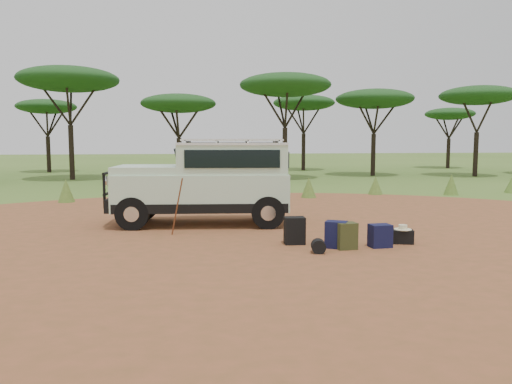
{
  "coord_description": "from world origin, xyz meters",
  "views": [
    {
      "loc": [
        -1.86,
        -10.34,
        2.25
      ],
      "look_at": [
        -0.11,
        1.4,
        1.0
      ],
      "focal_mm": 35.0,
      "sensor_mm": 36.0,
      "label": 1
    }
  ],
  "objects": [
    {
      "name": "hard_case",
      "position": [
        2.86,
        -0.27,
        0.15
      ],
      "size": [
        0.5,
        0.41,
        0.31
      ],
      "primitive_type": "cube",
      "rotation": [
        0.0,
        0.0,
        -0.26
      ],
      "color": "black",
      "rests_on": "ground"
    },
    {
      "name": "safari_hat",
      "position": [
        2.86,
        -0.27,
        0.35
      ],
      "size": [
        0.37,
        0.37,
        0.11
      ],
      "color": "beige",
      "rests_on": "hard_case"
    },
    {
      "name": "safari_vehicle",
      "position": [
        -1.18,
        2.87,
        1.09
      ],
      "size": [
        4.82,
        2.29,
        2.26
      ],
      "rotation": [
        0.0,
        0.0,
        -0.1
      ],
      "color": "silver",
      "rests_on": "ground"
    },
    {
      "name": "grass_fringe",
      "position": [
        0.12,
        8.67,
        0.4
      ],
      "size": [
        36.6,
        1.6,
        0.9
      ],
      "color": "#4C6D26",
      "rests_on": "ground"
    },
    {
      "name": "duffel_navy",
      "position": [
        2.22,
        -0.57,
        0.24
      ],
      "size": [
        0.45,
        0.35,
        0.49
      ],
      "primitive_type": "cube",
      "rotation": [
        0.0,
        0.0,
        0.06
      ],
      "color": "#12163B",
      "rests_on": "ground"
    },
    {
      "name": "acacia_treeline",
      "position": [
        0.75,
        19.81,
        4.87
      ],
      "size": [
        46.7,
        13.2,
        6.26
      ],
      "color": "black",
      "rests_on": "ground"
    },
    {
      "name": "walking_staff",
      "position": [
        -1.99,
        1.36,
        0.68
      ],
      "size": [
        0.31,
        0.22,
        1.36
      ],
      "primitive_type": "cylinder",
      "rotation": [
        0.23,
        0.0,
        0.98
      ],
      "color": "brown",
      "rests_on": "ground"
    },
    {
      "name": "ground",
      "position": [
        0.0,
        0.0,
        0.0
      ],
      "size": [
        140.0,
        140.0,
        0.0
      ],
      "primitive_type": "plane",
      "color": "#4C6D26",
      "rests_on": "ground"
    },
    {
      "name": "stuff_sack",
      "position": [
        0.8,
        -0.9,
        0.14
      ],
      "size": [
        0.32,
        0.32,
        0.28
      ],
      "primitive_type": "cylinder",
      "rotation": [
        1.57,
        0.0,
        -0.18
      ],
      "color": "black",
      "rests_on": "ground"
    },
    {
      "name": "backpack_navy",
      "position": [
        1.29,
        -0.5,
        0.28
      ],
      "size": [
        0.53,
        0.48,
        0.57
      ],
      "primitive_type": "cube",
      "rotation": [
        0.0,
        0.0,
        -0.49
      ],
      "color": "#12163B",
      "rests_on": "ground"
    },
    {
      "name": "backpack_olive",
      "position": [
        1.46,
        -0.64,
        0.28
      ],
      "size": [
        0.43,
        0.34,
        0.56
      ],
      "primitive_type": "cube",
      "rotation": [
        0.0,
        0.0,
        0.12
      ],
      "color": "#3F431F",
      "rests_on": "ground"
    },
    {
      "name": "dirt_clearing",
      "position": [
        0.0,
        0.0,
        0.0
      ],
      "size": [
        23.0,
        23.0,
        0.01
      ],
      "primitive_type": "cylinder",
      "color": "brown",
      "rests_on": "ground"
    },
    {
      "name": "backpack_black",
      "position": [
        0.52,
        0.01,
        0.3
      ],
      "size": [
        0.45,
        0.34,
        0.59
      ],
      "primitive_type": "cube",
      "rotation": [
        0.0,
        0.0,
        -0.05
      ],
      "color": "black",
      "rests_on": "ground"
    }
  ]
}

